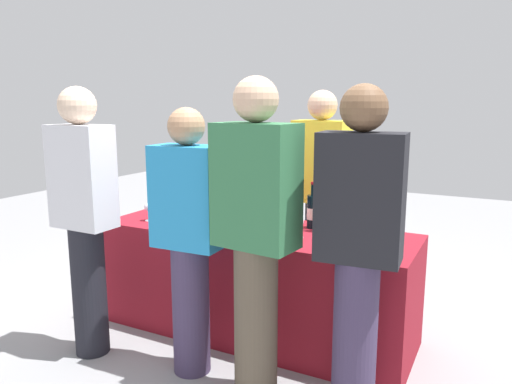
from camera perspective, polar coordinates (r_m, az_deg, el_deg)
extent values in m
plane|color=gray|center=(3.55, 0.00, -16.07)|extent=(12.00, 12.00, 0.00)
cube|color=maroon|center=(3.40, 0.00, -10.41)|extent=(2.13, 0.72, 0.75)
cylinder|color=black|center=(3.74, -10.18, -1.00)|extent=(0.08, 0.08, 0.21)
cylinder|color=black|center=(3.72, -10.25, 1.14)|extent=(0.03, 0.03, 0.08)
cylinder|color=gold|center=(3.71, -10.27, 1.84)|extent=(0.03, 0.03, 0.02)
cylinder|color=silver|center=(3.74, -10.18, -1.15)|extent=(0.08, 0.08, 0.07)
cylinder|color=black|center=(3.55, -3.13, -1.46)|extent=(0.08, 0.08, 0.21)
cylinder|color=black|center=(3.53, -3.16, 0.78)|extent=(0.03, 0.03, 0.07)
cylinder|color=maroon|center=(3.52, -3.16, 1.50)|extent=(0.03, 0.03, 0.02)
cylinder|color=silver|center=(3.56, -3.13, -1.62)|extent=(0.08, 0.08, 0.07)
cylinder|color=black|center=(3.40, 2.04, -1.73)|extent=(0.08, 0.08, 0.24)
cylinder|color=black|center=(3.37, 2.06, 0.84)|extent=(0.03, 0.03, 0.07)
cylinder|color=maroon|center=(3.37, 2.06, 1.58)|extent=(0.03, 0.03, 0.02)
cylinder|color=silver|center=(3.41, 2.04, -1.93)|extent=(0.08, 0.08, 0.08)
cylinder|color=black|center=(3.31, 3.58, -2.13)|extent=(0.07, 0.07, 0.23)
cylinder|color=black|center=(3.28, 3.61, 0.48)|extent=(0.03, 0.03, 0.07)
cylinder|color=maroon|center=(3.27, 3.62, 1.24)|extent=(0.03, 0.03, 0.02)
cylinder|color=silver|center=(3.31, 3.58, -2.32)|extent=(0.07, 0.07, 0.08)
cylinder|color=black|center=(3.29, 6.70, -2.33)|extent=(0.08, 0.08, 0.23)
cylinder|color=black|center=(3.26, 6.75, 0.26)|extent=(0.03, 0.03, 0.08)
cylinder|color=maroon|center=(3.25, 6.77, 1.05)|extent=(0.03, 0.03, 0.02)
cylinder|color=silver|center=(3.29, 6.69, -2.52)|extent=(0.08, 0.08, 0.08)
cylinder|color=black|center=(3.20, 7.92, -2.68)|extent=(0.07, 0.07, 0.23)
cylinder|color=black|center=(3.17, 7.98, -0.05)|extent=(0.03, 0.03, 0.07)
cylinder|color=gold|center=(3.17, 8.00, 0.74)|extent=(0.03, 0.03, 0.02)
cylinder|color=silver|center=(3.21, 7.91, -2.88)|extent=(0.07, 0.07, 0.08)
cylinder|color=black|center=(3.11, 15.14, -3.57)|extent=(0.07, 0.07, 0.21)
cylinder|color=black|center=(3.08, 15.27, -0.90)|extent=(0.03, 0.03, 0.09)
cylinder|color=maroon|center=(3.07, 15.32, 0.07)|extent=(0.03, 0.03, 0.02)
cylinder|color=silver|center=(3.11, 15.13, -3.75)|extent=(0.07, 0.07, 0.07)
cylinder|color=silver|center=(3.57, -12.49, -3.29)|extent=(0.06, 0.06, 0.00)
cylinder|color=silver|center=(3.57, -12.51, -2.71)|extent=(0.01, 0.01, 0.07)
sphere|color=silver|center=(3.55, -12.55, -1.72)|extent=(0.06, 0.06, 0.06)
cylinder|color=silver|center=(3.42, -9.70, -3.80)|extent=(0.06, 0.06, 0.00)
cylinder|color=silver|center=(3.42, -9.72, -3.21)|extent=(0.01, 0.01, 0.07)
sphere|color=silver|center=(3.40, -9.75, -2.16)|extent=(0.07, 0.07, 0.07)
cylinder|color=silver|center=(3.11, -0.80, -5.12)|extent=(0.06, 0.06, 0.00)
cylinder|color=silver|center=(3.10, -0.80, -4.49)|extent=(0.01, 0.01, 0.07)
sphere|color=silver|center=(3.08, -0.80, -3.28)|extent=(0.08, 0.08, 0.08)
cylinder|color=silver|center=(3.07, 5.06, -5.34)|extent=(0.06, 0.06, 0.00)
cylinder|color=silver|center=(3.06, 5.07, -4.67)|extent=(0.01, 0.01, 0.07)
sphere|color=silver|center=(3.05, 5.09, -3.55)|extent=(0.06, 0.06, 0.06)
sphere|color=#590C19|center=(3.05, 5.09, -3.74)|extent=(0.03, 0.03, 0.03)
cylinder|color=silver|center=(2.95, 10.73, -6.15)|extent=(0.06, 0.06, 0.00)
cylinder|color=silver|center=(2.94, 10.75, -5.44)|extent=(0.01, 0.01, 0.07)
sphere|color=silver|center=(2.92, 10.80, -4.18)|extent=(0.07, 0.07, 0.07)
cylinder|color=silver|center=(3.01, 11.56, -4.15)|extent=(0.19, 0.19, 0.17)
cylinder|color=black|center=(3.89, 7.41, -7.13)|extent=(0.23, 0.23, 0.83)
cube|color=yellow|center=(3.74, 7.68, 3.58)|extent=(0.43, 0.26, 0.62)
sphere|color=#D8AD8C|center=(3.71, 7.84, 10.11)|extent=(0.23, 0.23, 0.23)
cylinder|color=black|center=(3.30, -19.04, -10.91)|extent=(0.21, 0.21, 0.83)
cube|color=silver|center=(3.11, -19.84, 1.71)|extent=(0.39, 0.21, 0.63)
sphere|color=beige|center=(3.08, -20.33, 9.54)|extent=(0.23, 0.23, 0.23)
cylinder|color=#3F3351|center=(2.96, -7.67, -13.54)|extent=(0.22, 0.22, 0.77)
cube|color=#268CCC|center=(2.76, -8.01, -0.56)|extent=(0.41, 0.24, 0.58)
sphere|color=tan|center=(2.71, -8.23, 7.67)|extent=(0.21, 0.21, 0.21)
cylinder|color=brown|center=(2.69, -0.02, -15.11)|extent=(0.23, 0.23, 0.85)
cube|color=#337247|center=(2.46, -0.02, 0.72)|extent=(0.45, 0.28, 0.64)
sphere|color=#D8AD8C|center=(2.43, -0.02, 10.88)|extent=(0.23, 0.23, 0.23)
cylinder|color=#3F3351|center=(2.60, 11.56, -16.53)|extent=(0.22, 0.22, 0.83)
cube|color=black|center=(2.37, 12.20, -0.64)|extent=(0.42, 0.25, 0.62)
sphere|color=brown|center=(2.32, 12.60, 9.66)|extent=(0.22, 0.22, 0.22)
cube|color=white|center=(4.62, -4.94, -4.03)|extent=(0.54, 0.13, 0.87)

